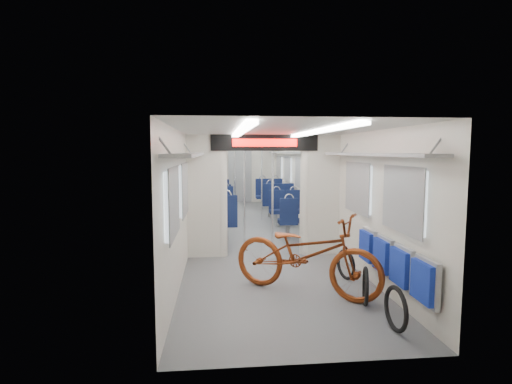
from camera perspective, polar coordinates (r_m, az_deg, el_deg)
The scene contains 14 objects.
carriage at distance 9.29m, azimuth -0.11°, elevation 2.81°, with size 12.00×12.02×2.31m.
bicycle at distance 5.67m, azimuth 7.10°, elevation -8.73°, with size 0.76×2.18×1.14m, color maroon.
flip_bench at distance 5.52m, azimuth 18.85°, elevation -9.32°, with size 0.12×2.10×0.51m.
bike_hoop_a at distance 4.86m, azimuth 19.33°, elevation -15.76°, with size 0.52×0.52×0.05m, color black.
bike_hoop_b at distance 5.50m, azimuth 15.36°, elevation -13.09°, with size 0.51×0.51×0.05m, color black.
bike_hoop_c at distance 6.47m, azimuth 12.71°, elevation -10.29°, with size 0.48×0.48×0.05m, color black.
seat_bay_near_left at distance 9.76m, azimuth -5.82°, elevation -2.54°, with size 0.96×2.31×1.17m.
seat_bay_near_right at distance 9.88m, azimuth 5.10°, elevation -2.72°, with size 0.88×1.94×1.06m.
seat_bay_far_left at distance 12.93m, azimuth -5.78°, elevation -0.56°, with size 0.93×2.17×1.13m.
seat_bay_far_right at distance 13.05m, azimuth 2.46°, elevation -0.44°, with size 0.94×2.23×1.15m.
stanchion_near_left at distance 8.29m, azimuth -1.67°, elevation 0.01°, with size 0.04×0.04×2.30m, color silver.
stanchion_near_right at distance 8.19m, azimuth 2.37°, elevation -0.07°, with size 0.04×0.04×2.30m, color silver.
stanchion_far_left at distance 11.57m, azimuth -3.03°, elevation 1.67°, with size 0.04×0.04×2.30m, color silver.
stanchion_far_right at distance 11.50m, azimuth 0.83°, elevation 1.65°, with size 0.04×0.04×2.30m, color silver.
Camera 1 is at (-0.89, -9.50, 2.00)m, focal length 28.00 mm.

